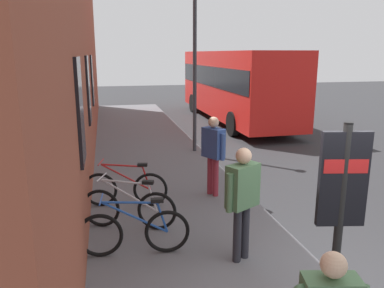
% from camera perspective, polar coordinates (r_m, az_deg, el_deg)
% --- Properties ---
extents(ground, '(60.00, 60.00, 0.00)m').
position_cam_1_polar(ground, '(11.23, 9.15, -3.58)').
color(ground, '#2D2D30').
extents(sidewalk_pavement, '(24.00, 3.50, 0.12)m').
position_cam_1_polar(sidewalk_pavement, '(12.43, -6.21, -1.54)').
color(sidewalk_pavement, slate).
rests_on(sidewalk_pavement, ground).
extents(station_facade, '(22.00, 0.65, 7.16)m').
position_cam_1_polar(station_facade, '(12.95, -16.49, 14.33)').
color(station_facade, brown).
rests_on(station_facade, ground).
extents(bicycle_by_door, '(0.48, 1.77, 0.97)m').
position_cam_1_polar(bicycle_by_door, '(6.22, -8.60, -12.85)').
color(bicycle_by_door, black).
rests_on(bicycle_by_door, sidewalk_pavement).
extents(bicycle_end_of_row, '(0.72, 1.68, 0.97)m').
position_cam_1_polar(bicycle_end_of_row, '(7.11, -9.40, -9.43)').
color(bicycle_end_of_row, black).
rests_on(bicycle_end_of_row, sidewalk_pavement).
extents(bicycle_mid_rack, '(0.56, 1.74, 0.97)m').
position_cam_1_polar(bicycle_mid_rack, '(8.10, -9.90, -6.54)').
color(bicycle_mid_rack, black).
rests_on(bicycle_mid_rack, sidewalk_pavement).
extents(transit_info_sign, '(0.19, 0.55, 2.40)m').
position_cam_1_polar(transit_info_sign, '(4.65, 21.52, -6.72)').
color(transit_info_sign, black).
rests_on(transit_info_sign, sidewalk_pavement).
extents(city_bus, '(10.52, 2.72, 3.35)m').
position_cam_1_polar(city_bus, '(18.70, 6.28, 9.24)').
color(city_bus, red).
rests_on(city_bus, ground).
extents(pedestrian_crossing_street, '(0.61, 0.46, 1.79)m').
position_cam_1_polar(pedestrian_crossing_street, '(8.43, 3.20, -0.59)').
color(pedestrian_crossing_street, maroon).
rests_on(pedestrian_crossing_street, sidewalk_pavement).
extents(pedestrian_by_facade, '(0.47, 0.61, 1.79)m').
position_cam_1_polar(pedestrian_by_facade, '(5.79, 7.56, -7.27)').
color(pedestrian_by_facade, '#26262D').
rests_on(pedestrian_by_facade, sidewalk_pavement).
extents(street_lamp, '(0.28, 0.28, 5.05)m').
position_cam_1_polar(street_lamp, '(12.19, 0.41, 12.80)').
color(street_lamp, '#333338').
rests_on(street_lamp, sidewalk_pavement).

